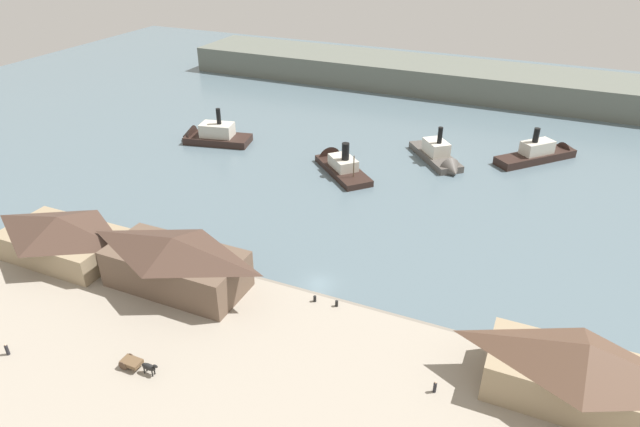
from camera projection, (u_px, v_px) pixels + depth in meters
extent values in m
plane|color=slate|center=(319.00, 284.00, 84.06)|extent=(320.00, 320.00, 0.00)
cube|color=#9E9384|center=(245.00, 380.00, 66.22)|extent=(110.00, 36.00, 1.20)
cube|color=gray|center=(309.00, 295.00, 80.95)|extent=(110.00, 0.80, 1.00)
cube|color=#998466|center=(64.00, 244.00, 87.83)|extent=(18.85, 10.83, 4.38)
pyramid|color=#473328|center=(59.00, 225.00, 86.08)|extent=(19.22, 11.37, 2.78)
cube|color=brown|center=(177.00, 269.00, 80.44)|extent=(20.56, 9.53, 5.87)
pyramid|color=#473328|center=(173.00, 245.00, 78.41)|extent=(20.97, 10.01, 2.43)
cube|color=#998466|center=(578.00, 382.00, 61.73)|extent=(20.06, 9.36, 5.05)
pyramid|color=brown|center=(587.00, 356.00, 59.72)|extent=(20.46, 9.83, 3.14)
cube|color=brown|center=(132.00, 362.00, 66.82)|extent=(2.50, 1.59, 0.50)
cylinder|color=#4C3828|center=(131.00, 357.00, 67.83)|extent=(1.20, 0.10, 1.20)
cylinder|color=#4C3828|center=(123.00, 366.00, 66.57)|extent=(1.20, 0.10, 1.20)
ellipsoid|color=black|center=(149.00, 367.00, 65.76)|extent=(2.00, 0.70, 0.90)
ellipsoid|color=black|center=(155.00, 366.00, 65.10)|extent=(0.70, 0.32, 0.44)
cylinder|color=black|center=(154.00, 371.00, 66.00)|extent=(0.16, 0.16, 1.00)
cylinder|color=black|center=(152.00, 373.00, 65.68)|extent=(0.16, 0.16, 1.00)
cylinder|color=black|center=(146.00, 368.00, 66.42)|extent=(0.16, 0.16, 1.00)
cylinder|color=black|center=(144.00, 370.00, 66.10)|extent=(0.16, 0.16, 1.00)
cylinder|color=#232328|center=(435.00, 387.00, 63.47)|extent=(0.40, 0.40, 1.38)
sphere|color=#CCA889|center=(436.00, 382.00, 63.08)|extent=(0.25, 0.25, 0.25)
cylinder|color=#232328|center=(7.00, 350.00, 68.79)|extent=(0.42, 0.42, 1.45)
sphere|color=#CCA889|center=(5.00, 345.00, 68.37)|extent=(0.26, 0.26, 0.26)
cylinder|color=black|center=(337.00, 304.00, 77.31)|extent=(0.44, 0.44, 0.90)
cylinder|color=black|center=(315.00, 299.00, 78.26)|extent=(0.44, 0.44, 0.90)
cube|color=black|center=(218.00, 139.00, 134.23)|extent=(16.84, 9.85, 1.76)
cone|color=black|center=(188.00, 137.00, 135.62)|extent=(4.04, 6.48, 6.01)
cube|color=beige|center=(217.00, 130.00, 133.03)|extent=(8.58, 6.21, 3.15)
cylinder|color=black|center=(219.00, 116.00, 131.20)|extent=(1.07, 1.07, 3.83)
cube|color=black|center=(535.00, 157.00, 124.61)|extent=(17.13, 17.99, 1.83)
cone|color=black|center=(568.00, 150.00, 128.09)|extent=(5.65, 5.61, 4.37)
cube|color=beige|center=(537.00, 147.00, 123.46)|extent=(7.63, 7.84, 2.89)
cylinder|color=black|center=(536.00, 135.00, 121.59)|extent=(1.31, 1.31, 3.25)
cube|color=black|center=(343.00, 170.00, 118.84)|extent=(16.71, 16.23, 1.36)
cone|color=black|center=(327.00, 156.00, 125.77)|extent=(5.99, 6.09, 5.44)
cube|color=beige|center=(343.00, 163.00, 117.94)|extent=(7.91, 7.81, 2.33)
cylinder|color=black|center=(346.00, 151.00, 115.60)|extent=(1.59, 1.59, 3.70)
cylinder|color=brown|center=(354.00, 166.00, 113.18)|extent=(0.24, 0.24, 4.79)
cube|color=#514C47|center=(435.00, 156.00, 125.26)|extent=(15.03, 16.55, 1.51)
cone|color=#514C47|center=(453.00, 171.00, 118.16)|extent=(5.77, 5.52, 4.98)
cube|color=silver|center=(436.00, 147.00, 124.15)|extent=(7.19, 7.45, 3.01)
cylinder|color=black|center=(440.00, 135.00, 121.52)|extent=(1.07, 1.07, 3.71)
cube|color=#60665B|center=(462.00, 79.00, 169.88)|extent=(180.00, 24.00, 8.00)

